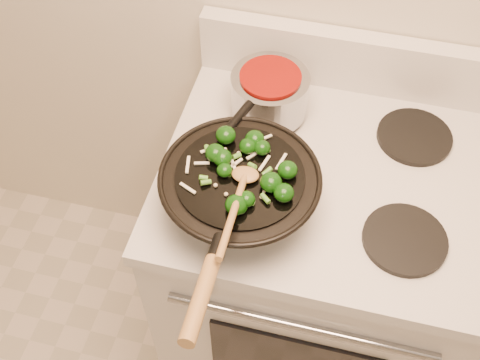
# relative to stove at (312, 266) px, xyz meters

# --- Properties ---
(stove) EXTENTS (0.78, 0.67, 1.08)m
(stove) POSITION_rel_stove_xyz_m (0.00, 0.00, 0.00)
(stove) COLOR silver
(stove) RESTS_ON ground
(wok) EXTENTS (0.34, 0.57, 0.17)m
(wok) POSITION_rel_stove_xyz_m (-0.18, -0.16, 0.52)
(wok) COLOR black
(wok) RESTS_ON stove
(stirfry) EXTENTS (0.24, 0.23, 0.04)m
(stirfry) POSITION_rel_stove_xyz_m (-0.17, -0.14, 0.58)
(stirfry) COLOR #0C3408
(stirfry) RESTS_ON wok
(wooden_spoon) EXTENTS (0.06, 0.26, 0.07)m
(wooden_spoon) POSITION_rel_stove_xyz_m (-0.17, -0.22, 0.59)
(wooden_spoon) COLOR olive
(wooden_spoon) RESTS_ON wok
(saucepan) EXTENTS (0.19, 0.30, 0.11)m
(saucepan) POSITION_rel_stove_xyz_m (-0.18, 0.15, 0.52)
(saucepan) COLOR #94969C
(saucepan) RESTS_ON stove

